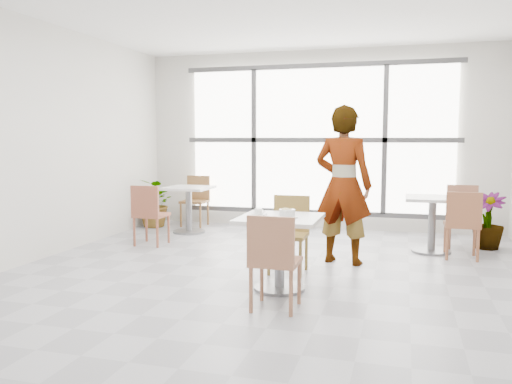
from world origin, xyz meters
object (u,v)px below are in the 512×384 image
(chair_near, at_px, (274,256))
(bg_table_right, at_px, (432,216))
(person, at_px, (343,185))
(bg_chair_right_far, at_px, (463,212))
(plant_right, at_px, (488,221))
(bg_chair_right_near, at_px, (463,220))
(oatmeal_bowl, at_px, (287,213))
(coffee_cup, at_px, (259,212))
(bg_chair_left_far, at_px, (196,197))
(main_table, at_px, (280,239))
(bg_table_left, at_px, (189,203))
(chair_far, at_px, (290,228))
(plant_left, at_px, (156,203))
(bg_chair_left_near, at_px, (149,211))

(chair_near, height_order, bg_table_right, chair_near)
(person, xyz_separation_m, bg_table_right, (1.09, 0.94, -0.48))
(bg_chair_right_far, bearing_deg, plant_right, -6.38)
(chair_near, height_order, bg_chair_right_near, same)
(oatmeal_bowl, relative_size, plant_right, 0.27)
(bg_table_right, bearing_deg, coffee_cup, -129.17)
(coffee_cup, xyz_separation_m, bg_chair_left_far, (-2.09, 3.36, -0.28))
(main_table, bearing_deg, bg_chair_right_near, 44.97)
(bg_chair_left_far, bearing_deg, chair_near, -59.20)
(bg_table_left, distance_m, bg_table_right, 3.75)
(bg_chair_left_far, bearing_deg, chair_far, -49.51)
(coffee_cup, relative_size, plant_right, 0.20)
(bg_table_left, xyz_separation_m, bg_table_right, (3.73, -0.45, 0.00))
(coffee_cup, bearing_deg, oatmeal_bowl, -13.35)
(chair_near, bearing_deg, person, -100.85)
(bg_chair_right_near, bearing_deg, bg_table_left, -10.95)
(chair_near, relative_size, oatmeal_bowl, 4.14)
(main_table, xyz_separation_m, bg_chair_left_far, (-2.32, 3.40, -0.02))
(oatmeal_bowl, xyz_separation_m, plant_right, (2.24, 2.74, -0.40))
(bg_chair_right_far, height_order, plant_left, bg_chair_right_far)
(person, xyz_separation_m, bg_table_left, (-2.64, 1.39, -0.48))
(chair_near, height_order, plant_left, chair_near)
(bg_table_right, bearing_deg, bg_chair_right_near, -44.53)
(chair_near, distance_m, bg_chair_left_near, 3.28)
(bg_chair_left_near, relative_size, plant_left, 1.04)
(oatmeal_bowl, distance_m, bg_chair_left_far, 4.20)
(person, bearing_deg, plant_right, -131.35)
(coffee_cup, bearing_deg, main_table, -10.58)
(plant_left, bearing_deg, bg_chair_left_far, 30.32)
(main_table, distance_m, bg_table_left, 3.46)
(chair_near, xyz_separation_m, plant_left, (-3.03, 3.71, -0.08))
(oatmeal_bowl, distance_m, bg_chair_right_far, 3.38)
(chair_far, distance_m, bg_table_left, 2.86)
(person, bearing_deg, chair_far, 57.07)
(main_table, xyz_separation_m, bg_chair_left_near, (-2.29, 1.58, -0.02))
(main_table, height_order, chair_near, chair_near)
(plant_right, bearing_deg, bg_chair_right_near, -117.22)
(bg_chair_left_near, bearing_deg, coffee_cup, 143.23)
(bg_chair_right_far, bearing_deg, bg_chair_left_far, 171.36)
(bg_table_right, bearing_deg, person, -139.17)
(chair_near, bearing_deg, bg_table_left, -56.07)
(main_table, distance_m, bg_chair_left_far, 4.12)
(chair_far, distance_m, plant_right, 3.08)
(chair_far, bearing_deg, oatmeal_bowl, -79.51)
(bg_chair_right_near, bearing_deg, plant_left, -13.18)
(bg_chair_right_near, bearing_deg, bg_chair_right_far, -95.60)
(main_table, xyz_separation_m, plant_left, (-2.93, 3.04, -0.10))
(bg_chair_right_near, relative_size, plant_right, 1.11)
(person, relative_size, bg_table_right, 2.57)
(bg_chair_right_near, xyz_separation_m, bg_chair_right_far, (0.08, 0.83, 0.00))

